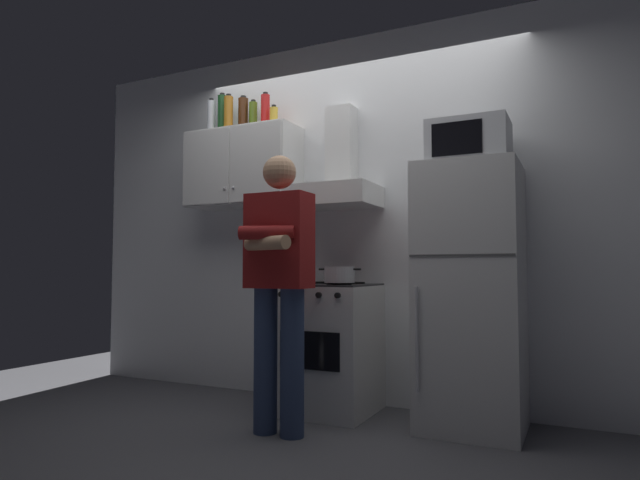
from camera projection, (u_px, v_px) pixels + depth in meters
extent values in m
plane|color=#4C4C51|center=(320.00, 422.00, 3.42)|extent=(7.00, 7.00, 0.00)
cube|color=white|center=(355.00, 217.00, 4.03)|extent=(4.80, 0.10, 2.70)
cube|color=silver|center=(243.00, 168.00, 4.23)|extent=(0.90, 0.34, 0.60)
cube|color=silver|center=(206.00, 167.00, 4.17)|extent=(0.43, 0.01, 0.58)
cube|color=silver|center=(255.00, 162.00, 3.97)|extent=(0.43, 0.01, 0.58)
sphere|color=#B2B2B7|center=(224.00, 188.00, 4.07)|extent=(0.02, 0.02, 0.02)
sphere|color=#B2B2B7|center=(233.00, 188.00, 4.03)|extent=(0.02, 0.02, 0.02)
cube|color=silver|center=(329.00, 348.00, 3.69)|extent=(0.60, 0.60, 0.85)
cube|color=black|center=(329.00, 285.00, 3.71)|extent=(0.59, 0.59, 0.01)
cube|color=black|center=(309.00, 350.00, 3.42)|extent=(0.42, 0.01, 0.24)
cylinder|color=black|center=(304.00, 283.00, 3.66)|extent=(0.16, 0.16, 0.01)
cylinder|color=black|center=(340.00, 284.00, 3.55)|extent=(0.16, 0.16, 0.01)
cylinder|color=black|center=(320.00, 282.00, 3.88)|extent=(0.16, 0.16, 0.01)
cylinder|color=black|center=(353.00, 283.00, 3.77)|extent=(0.16, 0.16, 0.01)
cylinder|color=black|center=(281.00, 294.00, 3.52)|extent=(0.04, 0.02, 0.04)
cylinder|color=black|center=(299.00, 295.00, 3.46)|extent=(0.04, 0.02, 0.04)
cylinder|color=black|center=(319.00, 295.00, 3.40)|extent=(0.04, 0.02, 0.04)
cylinder|color=black|center=(338.00, 295.00, 3.34)|extent=(0.04, 0.02, 0.04)
cube|color=white|center=(334.00, 197.00, 3.82)|extent=(0.60, 0.44, 0.15)
cube|color=white|center=(342.00, 148.00, 3.97)|extent=(0.20, 0.16, 0.60)
cube|color=silver|center=(471.00, 296.00, 3.30)|extent=(0.60, 0.60, 1.60)
cube|color=#4C4C4C|center=(460.00, 255.00, 3.04)|extent=(0.59, 0.01, 0.01)
cylinder|color=silver|center=(417.00, 339.00, 3.11)|extent=(0.02, 0.02, 0.60)
cube|color=#B7BABF|center=(469.00, 144.00, 3.37)|extent=(0.48, 0.36, 0.28)
cube|color=black|center=(456.00, 138.00, 3.22)|extent=(0.30, 0.01, 0.20)
cylinder|color=navy|center=(266.00, 360.00, 3.21)|extent=(0.14, 0.14, 0.85)
cylinder|color=navy|center=(292.00, 362.00, 3.13)|extent=(0.14, 0.14, 0.85)
cube|color=maroon|center=(279.00, 241.00, 3.21)|extent=(0.38, 0.20, 0.56)
cylinder|color=maroon|center=(267.00, 233.00, 3.09)|extent=(0.33, 0.17, 0.08)
cylinder|color=tan|center=(267.00, 243.00, 3.08)|extent=(0.33, 0.17, 0.08)
sphere|color=tan|center=(279.00, 172.00, 3.23)|extent=(0.20, 0.20, 0.20)
cylinder|color=#B7BABF|center=(340.00, 275.00, 3.55)|extent=(0.20, 0.20, 0.10)
cylinder|color=black|center=(322.00, 269.00, 3.61)|extent=(0.05, 0.01, 0.01)
cylinder|color=black|center=(357.00, 269.00, 3.50)|extent=(0.05, 0.01, 0.01)
cylinder|color=silver|center=(211.00, 118.00, 4.39)|extent=(0.06, 0.06, 0.28)
cylinder|color=black|center=(211.00, 100.00, 4.40)|extent=(0.04, 0.04, 0.02)
cylinder|color=red|center=(265.00, 111.00, 4.17)|extent=(0.07, 0.07, 0.26)
cylinder|color=black|center=(265.00, 94.00, 4.18)|extent=(0.04, 0.04, 0.02)
cylinder|color=#4C6B19|center=(253.00, 117.00, 4.26)|extent=(0.07, 0.07, 0.23)
cylinder|color=black|center=(253.00, 101.00, 4.26)|extent=(0.04, 0.04, 0.02)
cylinder|color=#19471E|center=(222.00, 115.00, 4.38)|extent=(0.07, 0.07, 0.32)
cylinder|color=black|center=(222.00, 95.00, 4.39)|extent=(0.04, 0.04, 0.02)
cylinder|color=gold|center=(274.00, 117.00, 4.11)|extent=(0.06, 0.06, 0.14)
cylinder|color=black|center=(274.00, 106.00, 4.11)|extent=(0.03, 0.03, 0.02)
cylinder|color=#B7721E|center=(228.00, 114.00, 4.27)|extent=(0.07, 0.07, 0.27)
cylinder|color=black|center=(229.00, 96.00, 4.28)|extent=(0.04, 0.04, 0.02)
cylinder|color=#47230F|center=(243.00, 115.00, 4.29)|extent=(0.08, 0.08, 0.27)
cylinder|color=black|center=(243.00, 97.00, 4.30)|extent=(0.04, 0.04, 0.02)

